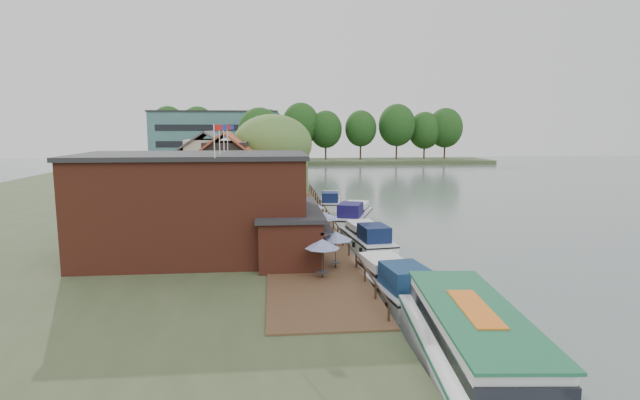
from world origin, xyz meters
name	(u,v)px	position (x,y,z in m)	size (l,w,h in m)	color
ground	(414,261)	(0.00, 0.00, 0.00)	(260.00, 260.00, 0.00)	slate
land_bank	(132,196)	(-30.00, 35.00, 0.50)	(50.00, 140.00, 1.00)	#384728
quay_deck	(301,224)	(-8.00, 10.00, 1.05)	(6.00, 50.00, 0.10)	#47301E
quay_rail	(329,218)	(-5.30, 10.50, 1.50)	(0.20, 49.00, 1.00)	black
pub	(224,205)	(-14.00, -1.00, 4.65)	(20.00, 11.00, 7.30)	maroon
hotel_block	(217,141)	(-22.00, 70.00, 7.15)	(25.40, 12.40, 12.30)	#38666B
cottage_a	(227,176)	(-15.00, 14.00, 5.25)	(8.60, 7.60, 8.50)	black
cottage_b	(209,168)	(-18.00, 24.00, 5.25)	(9.60, 8.60, 8.50)	beige
cottage_c	(247,162)	(-14.00, 33.00, 5.25)	(7.60, 7.60, 8.50)	black
willow	(273,162)	(-10.50, 19.00, 6.21)	(8.60, 8.60, 10.43)	#476B2D
umbrella_0	(322,259)	(-7.70, -7.08, 2.29)	(2.09, 2.09, 2.38)	navy
umbrella_1	(336,250)	(-6.64, -4.98, 2.29)	(2.15, 2.15, 2.38)	navy
umbrella_2	(311,238)	(-7.95, -1.52, 2.29)	(2.45, 2.45, 2.38)	navy
umbrella_3	(324,227)	(-6.64, 2.38, 2.29)	(2.40, 2.40, 2.38)	navy
umbrella_4	(303,221)	(-8.10, 4.79, 2.29)	(2.35, 2.35, 2.38)	navy
umbrella_5	(312,215)	(-7.12, 7.88, 2.29)	(2.27, 2.27, 2.38)	navy
cruiser_0	(392,277)	(-3.56, -7.57, 1.18)	(3.16, 9.79, 2.37)	silver
cruiser_1	(367,235)	(-2.75, 4.51, 1.13)	(3.03, 9.37, 2.25)	white
cruiser_2	(354,212)	(-2.15, 15.22, 1.20)	(3.20, 9.89, 2.40)	silver
cruiser_3	(330,199)	(-3.35, 25.95, 1.07)	(2.90, 9.00, 2.14)	silver
tour_boat	(479,352)	(-2.86, -18.43, 1.55)	(4.00, 14.18, 3.10)	silver
swan	(451,305)	(-0.79, -9.92, 0.22)	(0.44, 0.44, 0.44)	white
bank_tree_0	(260,147)	(-12.48, 42.20, 7.01)	(6.51, 6.51, 12.02)	#143811
bank_tree_1	(260,144)	(-12.56, 49.96, 7.15)	(7.40, 7.40, 12.31)	#143811
bank_tree_2	(261,145)	(-12.56, 57.04, 6.71)	(7.94, 7.94, 11.42)	#143811
bank_tree_3	(269,139)	(-11.22, 77.51, 7.45)	(6.26, 6.26, 12.89)	#143811
bank_tree_4	(269,137)	(-11.29, 87.61, 7.65)	(8.92, 8.92, 13.30)	#143811
bank_tree_5	(263,137)	(-12.75, 93.30, 7.42)	(8.62, 8.62, 12.84)	#143811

